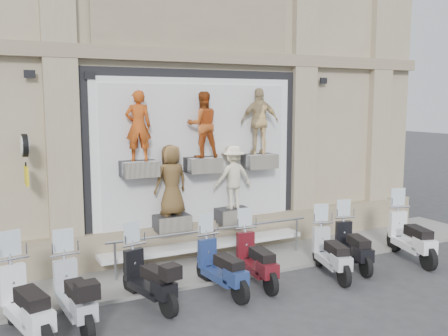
{
  "coord_description": "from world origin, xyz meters",
  "views": [
    {
      "loc": [
        -4.87,
        -7.98,
        3.82
      ],
      "look_at": [
        0.2,
        1.9,
        2.32
      ],
      "focal_mm": 40.0,
      "sensor_mm": 36.0,
      "label": 1
    }
  ],
  "objects_px": {
    "scooter_e": "(221,256)",
    "guard_rail": "(214,248)",
    "scooter_d": "(148,268)",
    "scooter_h": "(354,236)",
    "clock_sign_bracket": "(25,153)",
    "scooter_f": "(256,249)",
    "scooter_i": "(411,227)",
    "scooter_c": "(74,282)",
    "scooter_b": "(25,290)",
    "scooter_g": "(331,243)"
  },
  "relations": [
    {
      "from": "scooter_g",
      "to": "scooter_f",
      "type": "bearing_deg",
      "value": -175.87
    },
    {
      "from": "clock_sign_bracket",
      "to": "scooter_f",
      "type": "xyz_separation_m",
      "value": [
        4.22,
        -1.81,
        -2.05
      ]
    },
    {
      "from": "scooter_c",
      "to": "scooter_b",
      "type": "bearing_deg",
      "value": -176.71
    },
    {
      "from": "scooter_h",
      "to": "scooter_c",
      "type": "bearing_deg",
      "value": -161.28
    },
    {
      "from": "scooter_c",
      "to": "scooter_i",
      "type": "relative_size",
      "value": 0.95
    },
    {
      "from": "guard_rail",
      "to": "scooter_f",
      "type": "xyz_separation_m",
      "value": [
        0.32,
        -1.34,
        0.29
      ]
    },
    {
      "from": "scooter_b",
      "to": "scooter_c",
      "type": "height_order",
      "value": "scooter_b"
    },
    {
      "from": "clock_sign_bracket",
      "to": "scooter_g",
      "type": "xyz_separation_m",
      "value": [
        5.92,
        -2.14,
        -2.06
      ]
    },
    {
      "from": "scooter_e",
      "to": "scooter_g",
      "type": "relative_size",
      "value": 1.01
    },
    {
      "from": "scooter_i",
      "to": "scooter_h",
      "type": "bearing_deg",
      "value": -172.1
    },
    {
      "from": "guard_rail",
      "to": "scooter_f",
      "type": "distance_m",
      "value": 1.41
    },
    {
      "from": "guard_rail",
      "to": "scooter_g",
      "type": "height_order",
      "value": "scooter_g"
    },
    {
      "from": "guard_rail",
      "to": "scooter_b",
      "type": "height_order",
      "value": "scooter_b"
    },
    {
      "from": "guard_rail",
      "to": "scooter_h",
      "type": "height_order",
      "value": "scooter_h"
    },
    {
      "from": "scooter_d",
      "to": "scooter_i",
      "type": "relative_size",
      "value": 0.9
    },
    {
      "from": "scooter_e",
      "to": "scooter_h",
      "type": "relative_size",
      "value": 1.02
    },
    {
      "from": "scooter_c",
      "to": "scooter_h",
      "type": "distance_m",
      "value": 6.29
    },
    {
      "from": "scooter_c",
      "to": "scooter_g",
      "type": "relative_size",
      "value": 1.05
    },
    {
      "from": "clock_sign_bracket",
      "to": "scooter_h",
      "type": "bearing_deg",
      "value": -15.95
    },
    {
      "from": "scooter_b",
      "to": "scooter_f",
      "type": "xyz_separation_m",
      "value": [
        4.55,
        0.42,
        -0.08
      ]
    },
    {
      "from": "scooter_b",
      "to": "scooter_i",
      "type": "height_order",
      "value": "scooter_b"
    },
    {
      "from": "scooter_f",
      "to": "scooter_e",
      "type": "bearing_deg",
      "value": -167.62
    },
    {
      "from": "scooter_e",
      "to": "scooter_f",
      "type": "height_order",
      "value": "same"
    },
    {
      "from": "clock_sign_bracket",
      "to": "scooter_e",
      "type": "bearing_deg",
      "value": -29.62
    },
    {
      "from": "scooter_b",
      "to": "scooter_c",
      "type": "xyz_separation_m",
      "value": [
        0.78,
        0.1,
        -0.05
      ]
    },
    {
      "from": "guard_rail",
      "to": "scooter_f",
      "type": "bearing_deg",
      "value": -76.36
    },
    {
      "from": "scooter_e",
      "to": "scooter_f",
      "type": "relative_size",
      "value": 1.0
    },
    {
      "from": "scooter_e",
      "to": "guard_rail",
      "type": "bearing_deg",
      "value": 64.32
    },
    {
      "from": "clock_sign_bracket",
      "to": "scooter_i",
      "type": "height_order",
      "value": "clock_sign_bracket"
    },
    {
      "from": "guard_rail",
      "to": "scooter_g",
      "type": "xyz_separation_m",
      "value": [
        2.02,
        -1.68,
        0.28
      ]
    },
    {
      "from": "guard_rail",
      "to": "scooter_h",
      "type": "distance_m",
      "value": 3.21
    },
    {
      "from": "guard_rail",
      "to": "scooter_b",
      "type": "bearing_deg",
      "value": -157.38
    },
    {
      "from": "clock_sign_bracket",
      "to": "scooter_b",
      "type": "height_order",
      "value": "clock_sign_bracket"
    },
    {
      "from": "clock_sign_bracket",
      "to": "scooter_g",
      "type": "bearing_deg",
      "value": -19.9
    },
    {
      "from": "scooter_i",
      "to": "scooter_d",
      "type": "bearing_deg",
      "value": -166.44
    },
    {
      "from": "scooter_g",
      "to": "scooter_i",
      "type": "height_order",
      "value": "scooter_i"
    },
    {
      "from": "scooter_g",
      "to": "scooter_h",
      "type": "height_order",
      "value": "scooter_g"
    },
    {
      "from": "scooter_g",
      "to": "scooter_i",
      "type": "relative_size",
      "value": 0.9
    },
    {
      "from": "scooter_c",
      "to": "scooter_f",
      "type": "xyz_separation_m",
      "value": [
        3.76,
        0.32,
        -0.03
      ]
    },
    {
      "from": "scooter_e",
      "to": "scooter_g",
      "type": "distance_m",
      "value": 2.58
    },
    {
      "from": "scooter_e",
      "to": "scooter_h",
      "type": "height_order",
      "value": "scooter_e"
    },
    {
      "from": "scooter_f",
      "to": "guard_rail",
      "type": "bearing_deg",
      "value": 109.38
    },
    {
      "from": "guard_rail",
      "to": "scooter_i",
      "type": "height_order",
      "value": "scooter_i"
    },
    {
      "from": "scooter_d",
      "to": "scooter_c",
      "type": "bearing_deg",
      "value": 178.41
    },
    {
      "from": "scooter_d",
      "to": "scooter_h",
      "type": "relative_size",
      "value": 1.0
    },
    {
      "from": "scooter_d",
      "to": "scooter_f",
      "type": "xyz_separation_m",
      "value": [
        2.37,
        0.05,
        0.01
      ]
    },
    {
      "from": "scooter_c",
      "to": "scooter_g",
      "type": "distance_m",
      "value": 5.46
    },
    {
      "from": "clock_sign_bracket",
      "to": "scooter_h",
      "type": "xyz_separation_m",
      "value": [
        6.74,
        -1.93,
        -2.06
      ]
    },
    {
      "from": "scooter_e",
      "to": "scooter_i",
      "type": "distance_m",
      "value": 4.98
    },
    {
      "from": "scooter_e",
      "to": "scooter_d",
      "type": "bearing_deg",
      "value": 173.08
    }
  ]
}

